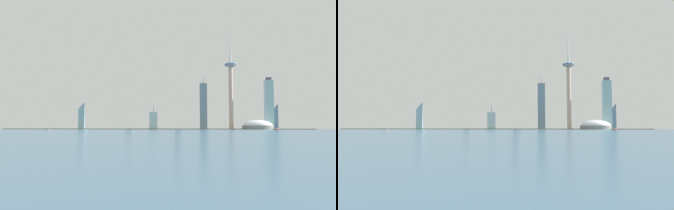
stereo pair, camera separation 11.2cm
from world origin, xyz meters
TOP-DOWN VIEW (x-y plane):
  - ground_plane at (0.00, 0.00)m, footprint 6000.00×6000.00m
  - waterfront_pier at (0.00, 544.27)m, footprint 967.07×51.97m
  - observation_tower at (243.14, 557.08)m, footprint 38.34×38.34m
  - stadium_dome at (320.39, 543.05)m, footprint 92.30×92.30m
  - skyscraper_0 at (-241.53, 575.16)m, footprint 20.96×26.32m
  - skyscraper_1 at (76.66, 606.12)m, footprint 23.90×19.22m
  - skyscraper_2 at (389.94, 626.00)m, footprint 25.37×18.00m
  - skyscraper_3 at (68.95, 642.53)m, footprint 13.31×19.19m
  - skyscraper_4 at (-266.44, 657.04)m, footprint 23.40×12.98m
  - skyscraper_5 at (-101.26, 656.32)m, footprint 26.59×23.47m
  - skyscraper_6 at (157.73, 586.08)m, footprint 23.55×21.20m
  - skyscraper_7 at (-390.53, 633.24)m, footprint 13.65×17.85m
  - skyscraper_8 at (-2.05, 558.01)m, footprint 24.63×16.02m
  - skyscraper_9 at (362.79, 572.22)m, footprint 26.32×20.54m
  - boat_0 at (357.27, 463.69)m, footprint 13.18×17.06m
  - boat_1 at (-310.56, 473.63)m, footprint 7.41×10.43m
  - boat_2 at (226.00, 352.93)m, footprint 3.21×7.01m
  - channel_buoy_0 at (182.52, 183.95)m, footprint 1.67×1.67m
  - channel_buoy_1 at (-66.86, 455.73)m, footprint 1.31×1.31m
  - airplane at (-150.56, 581.89)m, footprint 27.51×27.83m

SIDE VIEW (x-z plane):
  - ground_plane at x=0.00m, z-range 0.00..0.00m
  - channel_buoy_1 at x=-66.86m, z-range 0.00..1.81m
  - channel_buoy_0 at x=182.52m, z-range 0.00..1.96m
  - waterfront_pier at x=0.00m, z-range 0.00..2.11m
  - boat_1 at x=-310.56m, z-range -0.51..3.09m
  - boat_2 at x=226.00m, z-range -0.58..3.46m
  - boat_0 at x=357.27m, z-range -0.60..3.80m
  - stadium_dome at x=320.39m, z-range -6.89..26.88m
  - skyscraper_7 at x=-390.53m, z-range -3.03..50.66m
  - skyscraper_4 at x=-266.44m, z-range -1.77..50.04m
  - skyscraper_8 at x=-2.05m, z-range -8.11..62.25m
  - skyscraper_1 at x=76.66m, z-range -3.06..58.07m
  - skyscraper_5 at x=-101.26m, z-range -2.02..77.81m
  - skyscraper_0 at x=-241.53m, z-range -2.57..90.61m
  - skyscraper_3 at x=68.95m, z-range 0.00..139.43m
  - skyscraper_6 at x=157.73m, z-range -8.57..157.51m
  - skyscraper_2 at x=389.94m, z-range -1.98..154.14m
  - skyscraper_9 at x=362.79m, z-range -3.07..160.87m
  - observation_tower at x=243.14m, z-range -7.94..300.03m
  - airplane at x=-150.56m, z-range 178.66..186.60m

